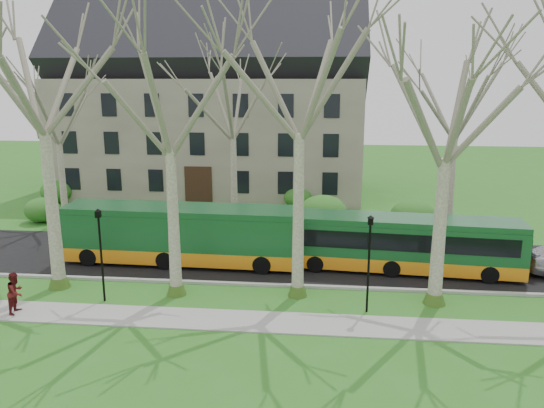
% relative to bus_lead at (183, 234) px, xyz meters
% --- Properties ---
extents(ground, '(120.00, 120.00, 0.00)m').
position_rel_bus_lead_xyz_m(ground, '(3.68, -4.43, -1.70)').
color(ground, '#306D1F').
rests_on(ground, ground).
extents(sidewalk, '(70.00, 2.00, 0.06)m').
position_rel_bus_lead_xyz_m(sidewalk, '(3.68, -6.93, -1.67)').
color(sidewalk, gray).
rests_on(sidewalk, ground).
extents(road, '(80.00, 8.00, 0.06)m').
position_rel_bus_lead_xyz_m(road, '(3.68, 1.07, -1.67)').
color(road, black).
rests_on(road, ground).
extents(curb, '(80.00, 0.25, 0.14)m').
position_rel_bus_lead_xyz_m(curb, '(3.68, -2.93, -1.63)').
color(curb, '#A5A39E').
rests_on(curb, ground).
extents(building, '(26.50, 12.20, 16.00)m').
position_rel_bus_lead_xyz_m(building, '(-2.32, 19.57, 6.37)').
color(building, gray).
rests_on(building, ground).
extents(tree_row_verge, '(49.00, 7.00, 14.00)m').
position_rel_bus_lead_xyz_m(tree_row_verge, '(3.68, -4.13, 5.30)').
color(tree_row_verge, gray).
rests_on(tree_row_verge, ground).
extents(tree_row_far, '(33.00, 7.00, 12.00)m').
position_rel_bus_lead_xyz_m(tree_row_far, '(2.34, 6.57, 4.30)').
color(tree_row_far, gray).
rests_on(tree_row_far, ground).
extents(lamp_row, '(36.22, 0.22, 4.30)m').
position_rel_bus_lead_xyz_m(lamp_row, '(3.68, -5.43, 0.88)').
color(lamp_row, black).
rests_on(lamp_row, ground).
extents(hedges, '(30.60, 8.60, 2.00)m').
position_rel_bus_lead_xyz_m(hedges, '(-0.99, 9.57, -0.70)').
color(hedges, '#1B5F21').
rests_on(hedges, ground).
extents(bus_lead, '(13.18, 3.13, 3.27)m').
position_rel_bus_lead_xyz_m(bus_lead, '(0.00, 0.00, 0.00)').
color(bus_lead, '#164F26').
rests_on(bus_lead, road).
extents(bus_follow, '(12.12, 3.49, 2.99)m').
position_rel_bus_lead_xyz_m(bus_follow, '(11.94, -0.10, -0.14)').
color(bus_follow, '#164F26').
rests_on(bus_follow, road).
extents(pedestrian_b, '(0.70, 0.89, 1.82)m').
position_rel_bus_lead_xyz_m(pedestrian_b, '(-5.59, -7.06, -0.73)').
color(pedestrian_b, '#581415').
rests_on(pedestrian_b, sidewalk).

